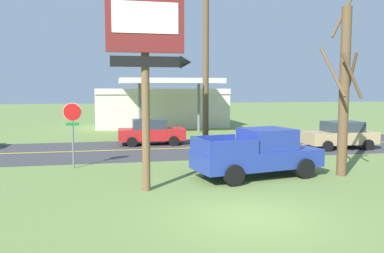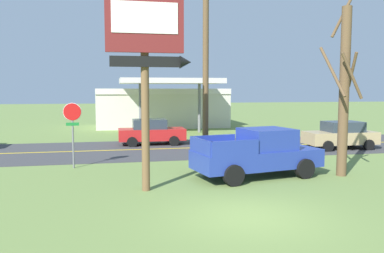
{
  "view_description": "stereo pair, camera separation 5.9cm",
  "coord_description": "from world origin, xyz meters",
  "views": [
    {
      "loc": [
        -3.75,
        -10.27,
        3.56
      ],
      "look_at": [
        0.0,
        8.0,
        1.8
      ],
      "focal_mm": 37.18,
      "sensor_mm": 36.0,
      "label": 1
    },
    {
      "loc": [
        -3.69,
        -10.28,
        3.56
      ],
      "look_at": [
        0.0,
        8.0,
        1.8
      ],
      "focal_mm": 37.18,
      "sensor_mm": 36.0,
      "label": 2
    }
  ],
  "objects": [
    {
      "name": "car_red_far_lane",
      "position": [
        -1.25,
        15.0,
        0.83
      ],
      "size": [
        4.2,
        2.0,
        1.64
      ],
      "color": "red",
      "rests_on": "ground"
    },
    {
      "name": "car_tan_near_lane",
      "position": [
        9.66,
        11.0,
        0.83
      ],
      "size": [
        4.2,
        2.0,
        1.64
      ],
      "color": "tan",
      "rests_on": "ground"
    },
    {
      "name": "gas_station",
      "position": [
        0.94,
        27.13,
        1.94
      ],
      "size": [
        12.0,
        11.5,
        4.4
      ],
      "color": "beige",
      "rests_on": "ground"
    },
    {
      "name": "utility_pole",
      "position": [
        0.33,
        6.63,
        5.23
      ],
      "size": [
        2.02,
        0.26,
        9.82
      ],
      "color": "brown",
      "rests_on": "ground"
    },
    {
      "name": "ground_plane",
      "position": [
        0.0,
        0.0,
        0.0
      ],
      "size": [
        180.0,
        180.0,
        0.0
      ],
      "primitive_type": "plane",
      "color": "olive"
    },
    {
      "name": "road_centre_line",
      "position": [
        0.0,
        13.0,
        0.02
      ],
      "size": [
        126.0,
        0.2,
        0.01
      ],
      "primitive_type": "cube",
      "color": "gold",
      "rests_on": "road_asphalt"
    },
    {
      "name": "motel_sign",
      "position": [
        -2.49,
        3.38,
        4.8
      ],
      "size": [
        2.9,
        0.54,
        6.93
      ],
      "color": "brown",
      "rests_on": "ground"
    },
    {
      "name": "bare_tree",
      "position": [
        5.54,
        4.32,
        3.55
      ],
      "size": [
        1.44,
        1.43,
        7.39
      ],
      "color": "brown",
      "rests_on": "ground"
    },
    {
      "name": "pickup_blue_parked_on_lawn",
      "position": [
        2.11,
        4.79,
        0.96
      ],
      "size": [
        5.48,
        2.99,
        1.96
      ],
      "color": "#233893",
      "rests_on": "ground"
    },
    {
      "name": "stop_sign",
      "position": [
        -5.43,
        8.11,
        2.03
      ],
      "size": [
        0.8,
        0.08,
        2.95
      ],
      "color": "slate",
      "rests_on": "ground"
    },
    {
      "name": "road_asphalt",
      "position": [
        0.0,
        13.0,
        0.01
      ],
      "size": [
        140.0,
        8.0,
        0.02
      ],
      "primitive_type": "cube",
      "color": "#3D3D3F",
      "rests_on": "ground"
    }
  ]
}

